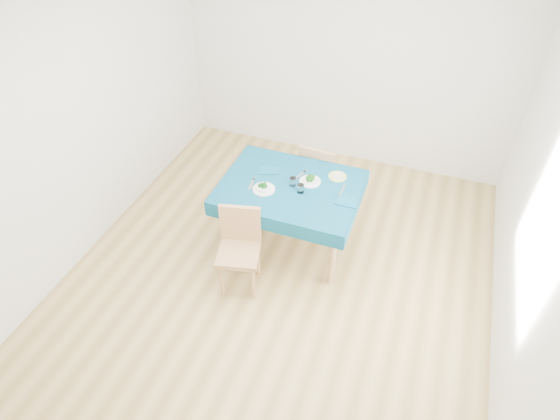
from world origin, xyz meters
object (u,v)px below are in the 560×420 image
(bowl_near, at_px, (264,187))
(side_plate, at_px, (337,176))
(bowl_far, at_px, (310,179))
(table, at_px, (290,215))
(chair_near, at_px, (238,250))
(chair_far, at_px, (322,168))

(bowl_near, bearing_deg, side_plate, 35.81)
(bowl_far, bearing_deg, table, -142.79)
(chair_near, xyz_separation_m, side_plate, (0.64, 1.01, 0.29))
(side_plate, bearing_deg, chair_far, 122.36)
(bowl_far, bearing_deg, bowl_near, -144.89)
(chair_far, distance_m, bowl_near, 0.98)
(table, xyz_separation_m, bowl_near, (-0.22, -0.14, 0.41))
(chair_near, distance_m, bowl_far, 0.98)
(bowl_near, bearing_deg, chair_far, 68.89)
(bowl_near, relative_size, bowl_far, 1.03)
(table, bearing_deg, chair_far, 80.76)
(table, xyz_separation_m, chair_far, (0.12, 0.73, 0.13))
(bowl_near, xyz_separation_m, bowl_far, (0.38, 0.27, -0.00))
(bowl_far, height_order, side_plate, bowl_far)
(chair_near, xyz_separation_m, bowl_far, (0.41, 0.84, 0.32))
(chair_near, distance_m, bowl_near, 0.65)
(table, xyz_separation_m, chair_near, (-0.25, -0.71, 0.09))
(table, height_order, bowl_far, bowl_far)
(chair_near, relative_size, bowl_near, 4.40)
(chair_far, height_order, side_plate, chair_far)
(chair_far, relative_size, side_plate, 5.60)
(side_plate, bearing_deg, table, -142.95)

